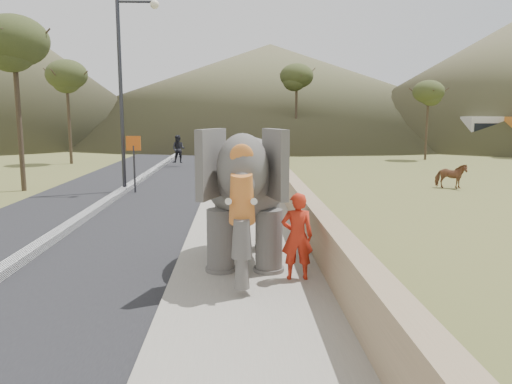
% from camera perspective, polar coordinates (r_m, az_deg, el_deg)
% --- Properties ---
extents(ground, '(160.00, 160.00, 0.00)m').
position_cam_1_polar(ground, '(9.57, -0.95, -11.23)').
color(ground, olive).
rests_on(ground, ground).
extents(road, '(7.00, 120.00, 0.03)m').
position_cam_1_polar(road, '(19.86, -16.17, -0.98)').
color(road, black).
rests_on(road, ground).
extents(median, '(0.35, 120.00, 0.22)m').
position_cam_1_polar(median, '(19.84, -16.19, -0.71)').
color(median, black).
rests_on(median, ground).
extents(walkway, '(3.00, 120.00, 0.15)m').
position_cam_1_polar(walkway, '(19.26, -1.59, -0.75)').
color(walkway, '#9E9687').
rests_on(walkway, ground).
extents(parapet, '(0.30, 120.00, 1.10)m').
position_cam_1_polar(parapet, '(19.27, 3.32, 0.68)').
color(parapet, tan).
rests_on(parapet, ground).
extents(lamppost, '(1.76, 0.36, 8.00)m').
position_cam_1_polar(lamppost, '(21.81, -14.45, 12.75)').
color(lamppost, '#313136').
rests_on(lamppost, ground).
extents(signboard, '(0.60, 0.08, 2.40)m').
position_cam_1_polar(signboard, '(21.48, -13.79, 4.21)').
color(signboard, '#2D2D33').
rests_on(signboard, ground).
extents(cow, '(1.46, 1.06, 1.12)m').
position_cam_1_polar(cow, '(23.96, 21.37, 1.71)').
color(cow, brown).
rests_on(cow, ground).
extents(distant_car, '(4.46, 2.44, 1.44)m').
position_cam_1_polar(distant_car, '(48.27, 22.54, 5.13)').
color(distant_car, '#AEAEB5').
rests_on(distant_car, ground).
extents(hill_far, '(80.00, 80.00, 14.00)m').
position_cam_1_polar(hill_far, '(79.24, 1.61, 11.54)').
color(hill_far, brown).
rests_on(hill_far, ground).
extents(elephant_and_man, '(2.33, 3.99, 2.83)m').
position_cam_1_polar(elephant_and_man, '(10.74, -1.06, -0.43)').
color(elephant_and_man, '#64605B').
rests_on(elephant_and_man, ground).
extents(motorcyclist, '(2.63, 1.88, 2.01)m').
position_cam_1_polar(motorcyclist, '(31.77, -7.31, 4.28)').
color(motorcyclist, maroon).
rests_on(motorcyclist, ground).
extents(trees, '(48.87, 36.13, 8.20)m').
position_cam_1_polar(trees, '(35.15, 9.89, 9.36)').
color(trees, '#473828').
rests_on(trees, ground).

